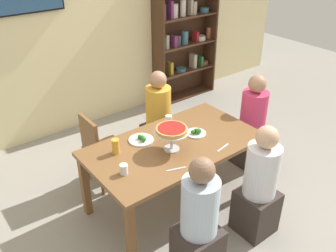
# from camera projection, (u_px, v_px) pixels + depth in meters

# --- Properties ---
(ground_plane) EXTENTS (12.00, 12.00, 0.00)m
(ground_plane) POSITION_uv_depth(u_px,v_px,m) (174.00, 202.00, 3.89)
(ground_plane) COLOR gray
(rear_partition) EXTENTS (8.00, 0.12, 2.80)m
(rear_partition) POSITION_uv_depth(u_px,v_px,m) (68.00, 28.00, 4.70)
(rear_partition) COLOR beige
(rear_partition) RESTS_ON ground_plane
(dining_table) EXTENTS (1.71, 0.95, 0.74)m
(dining_table) POSITION_uv_depth(u_px,v_px,m) (174.00, 151.00, 3.56)
(dining_table) COLOR brown
(dining_table) RESTS_ON ground_plane
(bookshelf) EXTENTS (1.10, 0.30, 2.21)m
(bookshelf) POSITION_uv_depth(u_px,v_px,m) (184.00, 28.00, 5.66)
(bookshelf) COLOR #422819
(bookshelf) RESTS_ON ground_plane
(diner_near_right) EXTENTS (0.34, 0.34, 1.15)m
(diner_near_right) POSITION_uv_depth(u_px,v_px,m) (259.00, 189.00, 3.31)
(diner_near_right) COLOR #382D28
(diner_near_right) RESTS_ON ground_plane
(diner_near_left) EXTENTS (0.34, 0.34, 1.15)m
(diner_near_left) POSITION_uv_depth(u_px,v_px,m) (199.00, 226.00, 2.91)
(diner_near_left) COLOR #382D28
(diner_near_left) RESTS_ON ground_plane
(diner_head_east) EXTENTS (0.34, 0.34, 1.15)m
(diner_head_east) POSITION_uv_depth(u_px,v_px,m) (252.00, 128.00, 4.28)
(diner_head_east) COLOR #382D28
(diner_head_east) RESTS_ON ground_plane
(diner_far_right) EXTENTS (0.34, 0.34, 1.15)m
(diner_far_right) POSITION_uv_depth(u_px,v_px,m) (159.00, 123.00, 4.38)
(diner_far_right) COLOR #382D28
(diner_far_right) RESTS_ON ground_plane
(chair_far_left) EXTENTS (0.40, 0.40, 0.87)m
(chair_far_left) POSITION_uv_depth(u_px,v_px,m) (100.00, 147.00, 3.92)
(chair_far_left) COLOR brown
(chair_far_left) RESTS_ON ground_plane
(deep_dish_pizza_stand) EXTENTS (0.32, 0.32, 0.24)m
(deep_dish_pizza_stand) POSITION_uv_depth(u_px,v_px,m) (172.00, 131.00, 3.34)
(deep_dish_pizza_stand) COLOR silver
(deep_dish_pizza_stand) RESTS_ON dining_table
(salad_plate_near_diner) EXTENTS (0.21, 0.21, 0.07)m
(salad_plate_near_diner) POSITION_uv_depth(u_px,v_px,m) (196.00, 132.00, 3.66)
(salad_plate_near_diner) COLOR white
(salad_plate_near_diner) RESTS_ON dining_table
(salad_plate_far_diner) EXTENTS (0.25, 0.25, 0.07)m
(salad_plate_far_diner) POSITION_uv_depth(u_px,v_px,m) (141.00, 139.00, 3.56)
(salad_plate_far_diner) COLOR white
(salad_plate_far_diner) RESTS_ON dining_table
(beer_glass_amber_tall) EXTENTS (0.07, 0.07, 0.15)m
(beer_glass_amber_tall) POSITION_uv_depth(u_px,v_px,m) (116.00, 146.00, 3.34)
(beer_glass_amber_tall) COLOR gold
(beer_glass_amber_tall) RESTS_ON dining_table
(water_glass_clear_near) EXTENTS (0.07, 0.07, 0.12)m
(water_glass_clear_near) POSITION_uv_depth(u_px,v_px,m) (169.00, 121.00, 3.80)
(water_glass_clear_near) COLOR white
(water_glass_clear_near) RESTS_ON dining_table
(water_glass_clear_far) EXTENTS (0.07, 0.07, 0.09)m
(water_glass_clear_far) POSITION_uv_depth(u_px,v_px,m) (124.00, 169.00, 3.08)
(water_glass_clear_far) COLOR white
(water_glass_clear_far) RESTS_ON dining_table
(cutlery_fork_near) EXTENTS (0.18, 0.05, 0.00)m
(cutlery_fork_near) POSITION_uv_depth(u_px,v_px,m) (223.00, 148.00, 3.45)
(cutlery_fork_near) COLOR silver
(cutlery_fork_near) RESTS_ON dining_table
(cutlery_knife_near) EXTENTS (0.18, 0.07, 0.00)m
(cutlery_knife_near) POSITION_uv_depth(u_px,v_px,m) (176.00, 169.00, 3.16)
(cutlery_knife_near) COLOR silver
(cutlery_knife_near) RESTS_ON dining_table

